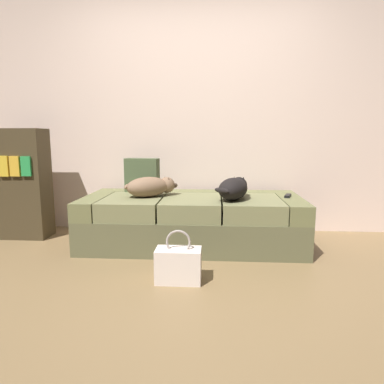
# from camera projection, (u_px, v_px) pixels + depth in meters

# --- Properties ---
(ground_plane) EXTENTS (10.00, 10.00, 0.00)m
(ground_plane) POSITION_uv_depth(u_px,v_px,m) (182.00, 292.00, 2.29)
(ground_plane) COLOR olive
(back_wall) EXTENTS (6.40, 0.10, 2.80)m
(back_wall) POSITION_uv_depth(u_px,v_px,m) (196.00, 101.00, 3.69)
(back_wall) COLOR beige
(back_wall) RESTS_ON ground
(couch) EXTENTS (2.03, 0.90, 0.46)m
(couch) POSITION_uv_depth(u_px,v_px,m) (192.00, 221.00, 3.28)
(couch) COLOR brown
(couch) RESTS_ON ground
(dog_tan) EXTENTS (0.51, 0.42, 0.19)m
(dog_tan) POSITION_uv_depth(u_px,v_px,m) (151.00, 187.00, 3.22)
(dog_tan) COLOR #7F6047
(dog_tan) RESTS_ON couch
(dog_dark) EXTENTS (0.36, 0.56, 0.19)m
(dog_dark) POSITION_uv_depth(u_px,v_px,m) (234.00, 188.00, 3.09)
(dog_dark) COLOR black
(dog_dark) RESTS_ON couch
(tv_remote) EXTENTS (0.09, 0.16, 0.02)m
(tv_remote) POSITION_uv_depth(u_px,v_px,m) (288.00, 196.00, 3.21)
(tv_remote) COLOR black
(tv_remote) RESTS_ON couch
(throw_pillow) EXTENTS (0.35, 0.16, 0.34)m
(throw_pillow) POSITION_uv_depth(u_px,v_px,m) (142.00, 175.00, 3.50)
(throw_pillow) COLOR #445335
(throw_pillow) RESTS_ON couch
(handbag) EXTENTS (0.32, 0.18, 0.38)m
(handbag) POSITION_uv_depth(u_px,v_px,m) (178.00, 265.00, 2.43)
(handbag) COLOR silver
(handbag) RESTS_ON ground
(bookshelf) EXTENTS (0.56, 0.30, 1.10)m
(bookshelf) POSITION_uv_depth(u_px,v_px,m) (19.00, 184.00, 3.48)
(bookshelf) COLOR #413521
(bookshelf) RESTS_ON ground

